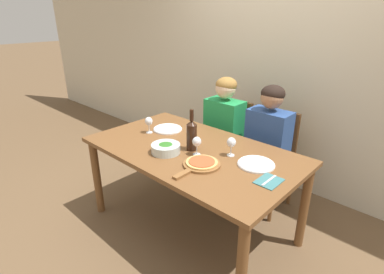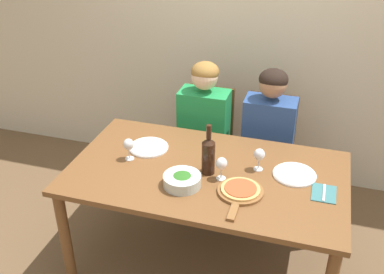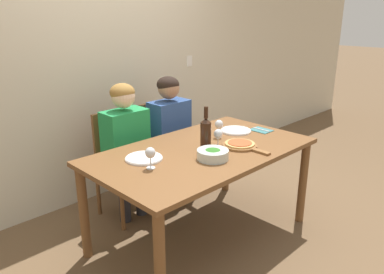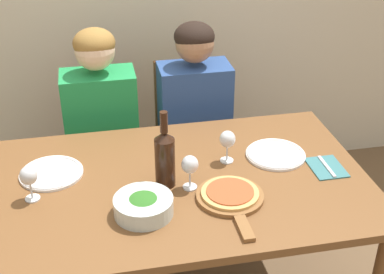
% 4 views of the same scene
% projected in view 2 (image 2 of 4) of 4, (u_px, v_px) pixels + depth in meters
% --- Properties ---
extents(ground_plane, '(40.00, 40.00, 0.00)m').
position_uv_depth(ground_plane, '(205.00, 261.00, 3.22)').
color(ground_plane, brown).
extents(back_wall, '(10.00, 0.06, 2.70)m').
position_uv_depth(back_wall, '(250.00, 27.00, 3.64)').
color(back_wall, beige).
rests_on(back_wall, ground).
extents(dining_table, '(1.75, 0.99, 0.78)m').
position_uv_depth(dining_table, '(206.00, 183.00, 2.88)').
color(dining_table, brown).
rests_on(dining_table, ground).
extents(chair_left, '(0.42, 0.42, 0.95)m').
position_uv_depth(chair_left, '(207.00, 141.00, 3.70)').
color(chair_left, brown).
rests_on(chair_left, ground).
extents(chair_right, '(0.42, 0.42, 0.95)m').
position_uv_depth(chair_right, '(268.00, 151.00, 3.58)').
color(chair_right, brown).
rests_on(chair_right, ground).
extents(person_woman, '(0.47, 0.51, 1.23)m').
position_uv_depth(person_woman, '(203.00, 123.00, 3.50)').
color(person_woman, '#28282D').
rests_on(person_woman, ground).
extents(person_man, '(0.47, 0.51, 1.23)m').
position_uv_depth(person_man, '(268.00, 132.00, 3.37)').
color(person_man, '#28282D').
rests_on(person_man, ground).
extents(wine_bottle, '(0.08, 0.08, 0.34)m').
position_uv_depth(wine_bottle, '(208.00, 155.00, 2.76)').
color(wine_bottle, black).
rests_on(wine_bottle, dining_table).
extents(broccoli_bowl, '(0.23, 0.23, 0.08)m').
position_uv_depth(broccoli_bowl, '(182.00, 180.00, 2.68)').
color(broccoli_bowl, silver).
rests_on(broccoli_bowl, dining_table).
extents(dinner_plate_left, '(0.27, 0.27, 0.02)m').
position_uv_depth(dinner_plate_left, '(149.00, 147.00, 3.07)').
color(dinner_plate_left, white).
rests_on(dinner_plate_left, dining_table).
extents(dinner_plate_right, '(0.27, 0.27, 0.02)m').
position_uv_depth(dinner_plate_right, '(294.00, 174.00, 2.79)').
color(dinner_plate_right, white).
rests_on(dinner_plate_right, dining_table).
extents(pizza_on_board, '(0.27, 0.41, 0.04)m').
position_uv_depth(pizza_on_board, '(240.00, 191.00, 2.62)').
color(pizza_on_board, brown).
rests_on(pizza_on_board, dining_table).
extents(wine_glass_left, '(0.07, 0.07, 0.15)m').
position_uv_depth(wine_glass_left, '(129.00, 145.00, 2.91)').
color(wine_glass_left, silver).
rests_on(wine_glass_left, dining_table).
extents(wine_glass_right, '(0.07, 0.07, 0.15)m').
position_uv_depth(wine_glass_right, '(259.00, 155.00, 2.80)').
color(wine_glass_right, silver).
rests_on(wine_glass_right, dining_table).
extents(wine_glass_centre, '(0.07, 0.07, 0.15)m').
position_uv_depth(wine_glass_centre, '(221.00, 164.00, 2.71)').
color(wine_glass_centre, silver).
rests_on(wine_glass_centre, dining_table).
extents(fork_on_napkin, '(0.14, 0.18, 0.01)m').
position_uv_depth(fork_on_napkin, '(324.00, 193.00, 2.63)').
color(fork_on_napkin, '#387075').
rests_on(fork_on_napkin, dining_table).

